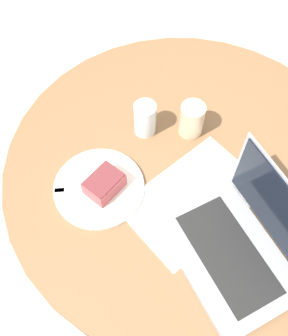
{
  "coord_description": "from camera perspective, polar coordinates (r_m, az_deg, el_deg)",
  "views": [
    {
      "loc": [
        0.37,
        0.47,
        1.66
      ],
      "look_at": [
        0.13,
        -0.02,
        0.76
      ],
      "focal_mm": 42.0,
      "sensor_mm": 36.0,
      "label": 1
    }
  ],
  "objects": [
    {
      "name": "ground_plane",
      "position": [
        1.77,
        4.03,
        -11.61
      ],
      "size": [
        12.0,
        12.0,
        0.0
      ],
      "primitive_type": "plane",
      "color": "#B7AD9E"
    },
    {
      "name": "coffee_glass",
      "position": [
        1.14,
        6.93,
        6.99
      ],
      "size": [
        0.07,
        0.07,
        0.11
      ],
      "color": "#C6AD89",
      "rests_on": "dining_table"
    },
    {
      "name": "dining_table",
      "position": [
        1.26,
        5.55,
        -3.22
      ],
      "size": [
        1.03,
        1.03,
        0.72
      ],
      "color": "brown",
      "rests_on": "ground_plane"
    },
    {
      "name": "laptop",
      "position": [
        0.99,
        13.91,
        -10.76
      ],
      "size": [
        0.24,
        0.35,
        0.23
      ],
      "rotation": [
        0.0,
        0.0,
        4.72
      ],
      "color": "gray",
      "rests_on": "dining_table"
    },
    {
      "name": "paper_document",
      "position": [
        1.06,
        7.23,
        -4.43
      ],
      "size": [
        0.4,
        0.31,
        0.0
      ],
      "rotation": [
        0.0,
        0.0,
        0.23
      ],
      "color": "white",
      "rests_on": "dining_table"
    },
    {
      "name": "fork",
      "position": [
        1.07,
        -9.37,
        -3.02
      ],
      "size": [
        0.17,
        0.08,
        0.0
      ],
      "rotation": [
        0.0,
        0.0,
        5.9
      ],
      "color": "silver",
      "rests_on": "plate"
    },
    {
      "name": "plate",
      "position": [
        1.07,
        -6.55,
        -2.86
      ],
      "size": [
        0.25,
        0.25,
        0.01
      ],
      "color": "silver",
      "rests_on": "dining_table"
    },
    {
      "name": "cake_slice",
      "position": [
        1.04,
        -5.81,
        -2.29
      ],
      "size": [
        0.12,
        0.11,
        0.05
      ],
      "rotation": [
        0.0,
        0.0,
        3.54
      ],
      "color": "#B74C51",
      "rests_on": "plate"
    },
    {
      "name": "water_glass",
      "position": [
        1.13,
        0.15,
        7.17
      ],
      "size": [
        0.06,
        0.06,
        0.11
      ],
      "color": "silver",
      "rests_on": "dining_table"
    }
  ]
}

